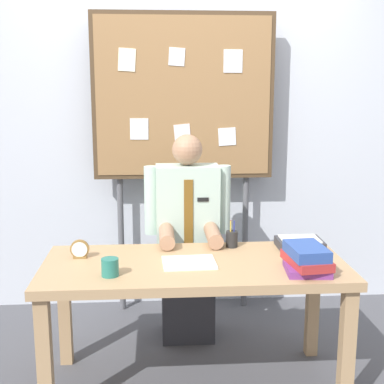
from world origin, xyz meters
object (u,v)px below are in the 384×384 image
(pen_holder, at_px, (232,239))
(paper_tray, at_px, (300,243))
(person, at_px, (188,246))
(book_stack, at_px, (307,259))
(desk_clock, at_px, (80,250))
(desk, at_px, (194,279))
(bulletin_board, at_px, (183,101))
(coffee_mug, at_px, (110,267))
(open_notebook, at_px, (189,263))

(pen_holder, height_order, paper_tray, pen_holder)
(person, xyz_separation_m, book_stack, (0.56, -0.78, 0.16))
(desk_clock, height_order, pen_holder, pen_holder)
(desk, distance_m, pen_holder, 0.38)
(bulletin_board, height_order, pen_holder, bulletin_board)
(desk_clock, distance_m, pen_holder, 0.88)
(desk_clock, bearing_deg, pen_holder, 9.53)
(desk, height_order, coffee_mug, coffee_mug)
(bulletin_board, bearing_deg, book_stack, -65.36)
(coffee_mug, relative_size, paper_tray, 0.35)
(desk_clock, xyz_separation_m, coffee_mug, (0.19, -0.29, -0.00))
(coffee_mug, xyz_separation_m, pen_holder, (0.68, 0.44, 0.00))
(person, distance_m, coffee_mug, 0.89)
(bulletin_board, distance_m, desk_clock, 1.35)
(person, bearing_deg, pen_holder, -54.00)
(person, height_order, coffee_mug, person)
(open_notebook, bearing_deg, desk_clock, 166.95)
(bulletin_board, xyz_separation_m, open_notebook, (-0.03, -1.06, -0.82))
(bulletin_board, relative_size, desk_clock, 20.77)
(book_stack, relative_size, coffee_mug, 3.46)
(open_notebook, xyz_separation_m, pen_holder, (0.27, 0.28, 0.04))
(desk, height_order, desk_clock, desk_clock)
(desk, distance_m, book_stack, 0.61)
(paper_tray, bearing_deg, bulletin_board, 127.77)
(desk, distance_m, coffee_mug, 0.49)
(desk, bearing_deg, paper_tray, 18.90)
(open_notebook, distance_m, coffee_mug, 0.44)
(person, bearing_deg, desk, -90.00)
(desk, xyz_separation_m, paper_tray, (0.63, 0.22, 0.12))
(coffee_mug, bearing_deg, desk, 21.84)
(open_notebook, distance_m, desk_clock, 0.61)
(bulletin_board, bearing_deg, person, -89.99)
(desk, relative_size, pen_holder, 10.18)
(person, relative_size, bulletin_board, 0.63)
(desk, height_order, book_stack, book_stack)
(pen_holder, bearing_deg, open_notebook, -133.77)
(bulletin_board, distance_m, coffee_mug, 1.50)
(pen_holder, bearing_deg, person, 126.00)
(bulletin_board, xyz_separation_m, book_stack, (0.56, -1.22, -0.76))
(open_notebook, bearing_deg, coffee_mug, -159.13)
(desk, relative_size, coffee_mug, 18.02)
(pen_holder, distance_m, paper_tray, 0.40)
(desk, height_order, bulletin_board, bulletin_board)
(desk, height_order, paper_tray, paper_tray)
(bulletin_board, distance_m, pen_holder, 1.12)
(pen_holder, bearing_deg, bulletin_board, 107.29)
(open_notebook, xyz_separation_m, desk_clock, (-0.59, 0.14, 0.04))
(desk, relative_size, bulletin_board, 0.76)
(book_stack, bearing_deg, desk_clock, 165.67)
(bulletin_board, distance_m, open_notebook, 1.34)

